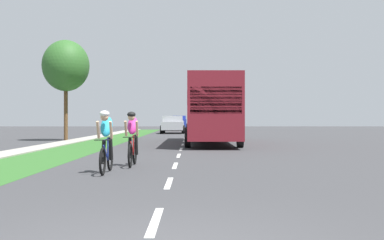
# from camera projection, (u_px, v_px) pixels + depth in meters

# --- Properties ---
(ground_plane) EXTENTS (120.00, 120.00, 0.00)m
(ground_plane) POSITION_uv_depth(u_px,v_px,m) (185.00, 145.00, 24.71)
(ground_plane) COLOR #38383A
(grass_verge) EXTENTS (2.60, 70.00, 0.01)m
(grass_verge) POSITION_uv_depth(u_px,v_px,m) (95.00, 145.00, 24.73)
(grass_verge) COLOR #2D6026
(grass_verge) RESTS_ON ground_plane
(sidewalk_concrete) EXTENTS (1.28, 70.00, 0.10)m
(sidewalk_concrete) POSITION_uv_depth(u_px,v_px,m) (58.00, 145.00, 24.74)
(sidewalk_concrete) COLOR #9E998E
(sidewalk_concrete) RESTS_ON ground_plane
(lane_markings_center) EXTENTS (0.12, 54.07, 0.01)m
(lane_markings_center) POSITION_uv_depth(u_px,v_px,m) (186.00, 141.00, 28.71)
(lane_markings_center) COLOR white
(lane_markings_center) RESTS_ON ground_plane
(cyclist_lead) EXTENTS (0.42, 1.72, 1.58)m
(cyclist_lead) POSITION_uv_depth(u_px,v_px,m) (108.00, 141.00, 11.87)
(cyclist_lead) COLOR black
(cyclist_lead) RESTS_ON ground_plane
(cyclist_trailing) EXTENTS (0.42, 1.72, 1.58)m
(cyclist_trailing) POSITION_uv_depth(u_px,v_px,m) (135.00, 138.00, 13.64)
(cyclist_trailing) COLOR black
(cyclist_trailing) RESTS_ON ground_plane
(bus_maroon) EXTENTS (2.78, 11.60, 3.48)m
(bus_maroon) POSITION_uv_depth(u_px,v_px,m) (213.00, 108.00, 26.11)
(bus_maroon) COLOR maroon
(bus_maroon) RESTS_ON ground_plane
(pickup_silver) EXTENTS (2.22, 5.10, 1.64)m
(pickup_silver) POSITION_uv_depth(u_px,v_px,m) (175.00, 125.00, 44.37)
(pickup_silver) COLOR #A5A8AD
(pickup_silver) RESTS_ON ground_plane
(sedan_red) EXTENTS (1.98, 4.30, 1.52)m
(sedan_red) POSITION_uv_depth(u_px,v_px,m) (176.00, 124.00, 54.64)
(sedan_red) COLOR red
(sedan_red) RESTS_ON ground_plane
(suv_blue) EXTENTS (2.15, 4.70, 1.79)m
(suv_blue) POSITION_uv_depth(u_px,v_px,m) (182.00, 122.00, 63.57)
(suv_blue) COLOR #23389E
(suv_blue) RESTS_ON ground_plane
(street_tree_near) EXTENTS (2.90, 2.90, 6.28)m
(street_tree_near) POSITION_uv_depth(u_px,v_px,m) (68.00, 66.00, 29.26)
(street_tree_near) COLOR brown
(street_tree_near) RESTS_ON ground_plane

